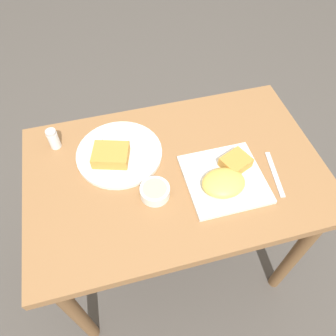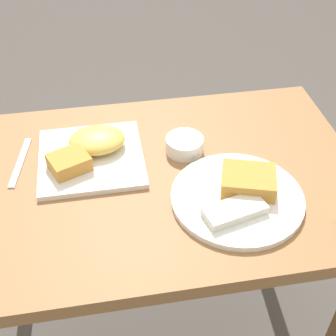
{
  "view_description": "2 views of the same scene",
  "coord_description": "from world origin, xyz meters",
  "px_view_note": "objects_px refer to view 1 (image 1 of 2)",
  "views": [
    {
      "loc": [
        -0.19,
        -0.62,
        1.62
      ],
      "look_at": [
        -0.03,
        -0.01,
        0.76
      ],
      "focal_mm": 35.0,
      "sensor_mm": 36.0,
      "label": 1
    },
    {
      "loc": [
        0.11,
        0.81,
        1.48
      ],
      "look_at": [
        -0.03,
        0.0,
        0.76
      ],
      "focal_mm": 50.0,
      "sensor_mm": 36.0,
      "label": 2
    }
  ],
  "objects_px": {
    "plate_oval_far": "(118,152)",
    "sauce_ramekin": "(155,191)",
    "salt_shaker": "(54,140)",
    "plate_square_near": "(226,178)",
    "butter_knife": "(275,174)"
  },
  "relations": [
    {
      "from": "plate_square_near",
      "to": "butter_knife",
      "type": "distance_m",
      "value": 0.17
    },
    {
      "from": "sauce_ramekin",
      "to": "butter_knife",
      "type": "distance_m",
      "value": 0.4
    },
    {
      "from": "plate_oval_far",
      "to": "sauce_ramekin",
      "type": "distance_m",
      "value": 0.21
    },
    {
      "from": "plate_oval_far",
      "to": "butter_knife",
      "type": "distance_m",
      "value": 0.53
    },
    {
      "from": "plate_oval_far",
      "to": "sauce_ramekin",
      "type": "height_order",
      "value": "plate_oval_far"
    },
    {
      "from": "plate_oval_far",
      "to": "butter_knife",
      "type": "height_order",
      "value": "plate_oval_far"
    },
    {
      "from": "butter_knife",
      "to": "plate_oval_far",
      "type": "bearing_deg",
      "value": 75.9
    },
    {
      "from": "plate_oval_far",
      "to": "sauce_ramekin",
      "type": "xyz_separation_m",
      "value": [
        0.09,
        -0.19,
        0.01
      ]
    },
    {
      "from": "plate_square_near",
      "to": "salt_shaker",
      "type": "height_order",
      "value": "salt_shaker"
    },
    {
      "from": "sauce_ramekin",
      "to": "salt_shaker",
      "type": "bearing_deg",
      "value": 135.35
    },
    {
      "from": "plate_oval_far",
      "to": "salt_shaker",
      "type": "xyz_separation_m",
      "value": [
        -0.2,
        0.1,
        0.02
      ]
    },
    {
      "from": "plate_oval_far",
      "to": "sauce_ramekin",
      "type": "relative_size",
      "value": 3.14
    },
    {
      "from": "plate_oval_far",
      "to": "salt_shaker",
      "type": "relative_size",
      "value": 3.83
    },
    {
      "from": "plate_square_near",
      "to": "butter_knife",
      "type": "relative_size",
      "value": 1.36
    },
    {
      "from": "salt_shaker",
      "to": "butter_knife",
      "type": "distance_m",
      "value": 0.76
    }
  ]
}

